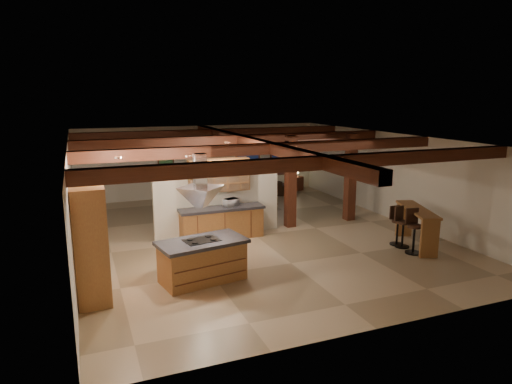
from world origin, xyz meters
TOP-DOWN VIEW (x-y plane):
  - ground at (0.00, 0.00)m, footprint 12.00×12.00m
  - room_walls at (0.00, 0.00)m, footprint 12.00×12.00m
  - ceiling_beams at (0.00, 0.00)m, footprint 10.00×12.00m
  - timber_posts at (2.50, 0.50)m, footprint 2.50×0.30m
  - partition_wall at (-1.00, 0.50)m, footprint 3.80×0.18m
  - pantry_cabinet at (-4.67, -2.60)m, footprint 0.67×1.60m
  - back_counter at (-1.00, 0.11)m, footprint 2.50×0.66m
  - upper_display_cabinet at (-1.00, 0.31)m, footprint 1.80×0.36m
  - range_hood at (-2.34, -2.71)m, footprint 1.10×1.10m
  - back_windows at (2.80, 5.93)m, footprint 2.70×0.07m
  - framed_art at (-1.50, 5.94)m, footprint 0.65×0.05m
  - recessed_cans at (-2.53, -1.93)m, footprint 3.16×2.46m
  - kitchen_island at (-2.34, -2.71)m, footprint 2.10×1.37m
  - dining_table at (0.51, 2.53)m, footprint 2.23×1.57m
  - sofa at (2.34, 5.17)m, footprint 2.21×1.27m
  - microwave at (-0.70, 0.11)m, footprint 0.48×0.41m
  - bar_counter at (3.79, -2.55)m, footprint 1.17×2.10m
  - side_table at (4.10, 5.51)m, footprint 0.62×0.62m
  - table_lamp at (4.10, 5.51)m, footprint 0.26×0.26m
  - bar_stool_a at (3.34, -2.97)m, footprint 0.42×0.44m
  - bar_stool_b at (3.39, -2.23)m, footprint 0.38×0.38m
  - bar_stool_c at (3.39, -2.45)m, footprint 0.40×0.42m
  - dining_chairs at (0.51, 2.53)m, footprint 2.00×2.00m

SIDE VIEW (x-z plane):
  - ground at x=0.00m, z-range 0.00..0.00m
  - sofa at x=2.34m, z-range 0.00..0.61m
  - side_table at x=4.10m, z-range 0.00..0.61m
  - dining_table at x=0.51m, z-range 0.00..0.71m
  - back_counter at x=-1.00m, z-range 0.01..0.95m
  - kitchen_island at x=-2.34m, z-range 0.00..0.97m
  - bar_stool_b at x=3.39m, z-range 0.01..1.10m
  - bar_stool_c at x=3.39m, z-range 0.01..1.14m
  - bar_stool_a at x=3.34m, z-range 0.01..1.20m
  - dining_chairs at x=0.51m, z-range 0.01..1.22m
  - bar_counter at x=3.79m, z-range 0.19..1.26m
  - table_lamp at x=4.10m, z-range 0.67..0.98m
  - microwave at x=-0.70m, z-range 0.94..1.17m
  - partition_wall at x=-1.00m, z-range 0.00..2.20m
  - pantry_cabinet at x=-4.67m, z-range 0.00..2.40m
  - back_windows at x=2.80m, z-range 0.65..2.35m
  - framed_art at x=-1.50m, z-range 1.27..2.12m
  - timber_posts at x=2.50m, z-range 0.31..3.21m
  - room_walls at x=0.00m, z-range -4.22..7.78m
  - range_hood at x=-2.34m, z-range 1.08..2.48m
  - upper_display_cabinet at x=-1.00m, z-range 1.37..2.33m
  - ceiling_beams at x=0.00m, z-range 2.62..2.90m
  - recessed_cans at x=-2.53m, z-range 2.85..2.89m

